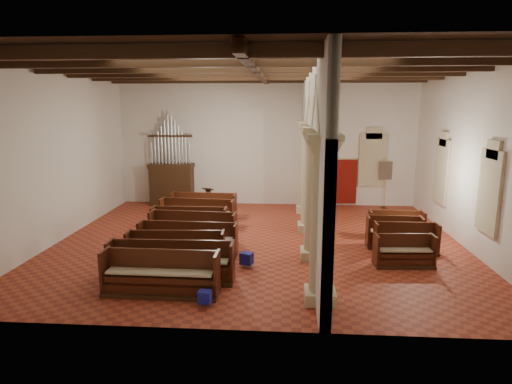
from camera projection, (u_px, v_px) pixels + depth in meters
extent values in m
plane|color=#9D3922|center=(258.00, 242.00, 14.98)|extent=(14.00, 14.00, 0.00)
plane|color=black|center=(258.00, 65.00, 13.78)|extent=(14.00, 14.00, 0.00)
cube|color=white|center=(266.00, 142.00, 20.25)|extent=(14.00, 0.02, 6.00)
cube|color=white|center=(239.00, 193.00, 8.51)|extent=(14.00, 0.02, 6.00)
cube|color=white|center=(58.00, 155.00, 14.86)|extent=(0.02, 12.00, 6.00)
cube|color=white|center=(473.00, 159.00, 13.91)|extent=(0.02, 12.00, 6.00)
cube|color=#C3B991|center=(320.00, 296.00, 10.42)|extent=(0.75, 0.75, 0.30)
cylinder|color=#C3B991|center=(322.00, 225.00, 10.07)|extent=(0.56, 0.56, 3.30)
cube|color=#C3B991|center=(312.00, 254.00, 13.36)|extent=(0.75, 0.75, 0.30)
cylinder|color=#C3B991|center=(314.00, 198.00, 13.00)|extent=(0.56, 0.56, 3.30)
cube|color=#C3B991|center=(308.00, 227.00, 16.29)|extent=(0.75, 0.75, 0.30)
cylinder|color=#C3B991|center=(309.00, 181.00, 15.93)|extent=(0.56, 0.56, 3.30)
cube|color=#C3B991|center=(304.00, 209.00, 19.22)|extent=(0.75, 0.75, 0.30)
cylinder|color=#C3B991|center=(305.00, 169.00, 18.87)|extent=(0.56, 0.56, 3.30)
cube|color=white|center=(314.00, 95.00, 13.85)|extent=(0.25, 11.90, 1.93)
cube|color=#2C6448|center=(491.00, 192.00, 12.60)|extent=(0.03, 1.00, 2.20)
cube|color=#2C6448|center=(442.00, 172.00, 16.51)|extent=(0.03, 1.00, 2.20)
cube|color=#2C6448|center=(373.00, 160.00, 20.05)|extent=(1.00, 0.03, 2.20)
cube|color=#391F12|center=(172.00, 186.00, 20.48)|extent=(2.00, 0.80, 1.80)
cube|color=#391F12|center=(171.00, 166.00, 20.28)|extent=(2.10, 0.85, 0.20)
cube|color=#351E10|center=(209.00, 209.00, 19.62)|extent=(0.47, 0.47, 0.09)
cube|color=#351E10|center=(209.00, 200.00, 19.54)|extent=(0.23, 0.23, 0.94)
cube|color=#351E10|center=(208.00, 189.00, 19.37)|extent=(0.50, 0.43, 0.17)
cube|color=maroon|center=(340.00, 182.00, 20.30)|extent=(1.60, 0.06, 2.10)
cylinder|color=gold|center=(341.00, 159.00, 20.06)|extent=(1.80, 0.04, 0.04)
cone|color=#391F12|center=(384.00, 207.00, 19.97)|extent=(0.36, 0.36, 0.12)
cylinder|color=gold|center=(385.00, 183.00, 19.74)|extent=(0.04, 0.04, 2.37)
cylinder|color=gold|center=(387.00, 160.00, 19.53)|extent=(0.08, 0.69, 0.03)
cube|color=navy|center=(386.00, 170.00, 19.60)|extent=(0.54, 0.06, 0.84)
cube|color=navy|center=(205.00, 297.00, 10.14)|extent=(0.33, 0.28, 0.29)
cube|color=navy|center=(247.00, 258.00, 12.61)|extent=(0.42, 0.38, 0.35)
cube|color=navy|center=(214.00, 239.00, 14.54)|extent=(0.34, 0.31, 0.28)
cylinder|color=white|center=(166.00, 289.00, 10.77)|extent=(0.96, 0.29, 0.10)
cylinder|color=white|center=(159.00, 276.00, 11.59)|extent=(1.13, 0.25, 0.11)
cube|color=#391F12|center=(161.00, 292.00, 10.85)|extent=(2.95, 0.81, 0.11)
cube|color=#42200E|center=(160.00, 282.00, 10.73)|extent=(2.80, 0.48, 0.49)
cube|color=#42200E|center=(163.00, 268.00, 10.92)|extent=(2.79, 0.13, 1.03)
cube|color=#42200E|center=(105.00, 269.00, 10.85)|extent=(0.09, 0.65, 1.03)
cube|color=#42200E|center=(217.00, 272.00, 10.66)|extent=(0.09, 0.65, 1.03)
cube|color=beige|center=(160.00, 272.00, 10.68)|extent=(2.69, 0.44, 0.05)
cube|color=#391F12|center=(172.00, 279.00, 11.67)|extent=(3.42, 0.80, 0.11)
cube|color=#40250D|center=(171.00, 270.00, 11.56)|extent=(3.27, 0.48, 0.48)
cube|color=#40250D|center=(173.00, 257.00, 11.75)|extent=(3.26, 0.13, 1.01)
cube|color=#40250D|center=(111.00, 258.00, 11.69)|extent=(0.08, 0.64, 1.01)
cube|color=#40250D|center=(232.00, 261.00, 11.47)|extent=(0.08, 0.64, 1.01)
cube|color=beige|center=(170.00, 260.00, 11.51)|extent=(3.13, 0.43, 0.05)
cube|color=#391F12|center=(176.00, 264.00, 12.82)|extent=(2.94, 0.86, 0.10)
cube|color=#43170E|center=(175.00, 255.00, 12.72)|extent=(2.77, 0.55, 0.45)
cube|color=#43170E|center=(177.00, 245.00, 12.89)|extent=(2.75, 0.23, 0.94)
cube|color=#43170E|center=(129.00, 246.00, 12.83)|extent=(0.10, 0.60, 0.94)
cube|color=#43170E|center=(223.00, 248.00, 12.64)|extent=(0.10, 0.60, 0.94)
cube|color=beige|center=(175.00, 248.00, 12.67)|extent=(2.66, 0.51, 0.05)
cube|color=#391F12|center=(188.00, 253.00, 13.72)|extent=(3.18, 0.81, 0.10)
cube|color=#3A210C|center=(188.00, 245.00, 13.62)|extent=(3.02, 0.50, 0.45)
cube|color=#3A210C|center=(189.00, 236.00, 13.80)|extent=(3.01, 0.17, 0.96)
cube|color=#3A210C|center=(141.00, 236.00, 13.74)|extent=(0.09, 0.61, 0.96)
cube|color=#3A210C|center=(236.00, 238.00, 13.53)|extent=(0.09, 0.61, 0.96)
cube|color=beige|center=(187.00, 238.00, 13.57)|extent=(2.89, 0.46, 0.05)
cube|color=#391F12|center=(193.00, 242.00, 14.84)|extent=(3.03, 0.94, 0.11)
cube|color=#3C190C|center=(193.00, 234.00, 14.73)|extent=(2.86, 0.61, 0.48)
cube|color=#3C190C|center=(194.00, 225.00, 14.92)|extent=(2.84, 0.26, 1.01)
cube|color=#3C190C|center=(151.00, 226.00, 14.85)|extent=(0.12, 0.64, 1.01)
cube|color=#3C190C|center=(235.00, 227.00, 14.65)|extent=(0.12, 0.64, 1.01)
cube|color=beige|center=(192.00, 227.00, 14.68)|extent=(2.74, 0.56, 0.05)
cube|color=#391F12|center=(190.00, 234.00, 15.72)|extent=(2.74, 0.71, 0.10)
cube|color=#43210E|center=(189.00, 227.00, 15.62)|extent=(2.59, 0.41, 0.46)
cube|color=#43210E|center=(190.00, 219.00, 15.79)|extent=(2.59, 0.08, 0.96)
cube|color=#43210E|center=(153.00, 220.00, 15.73)|extent=(0.07, 0.61, 0.96)
cube|color=#43210E|center=(225.00, 221.00, 15.55)|extent=(0.07, 0.61, 0.96)
cube|color=beige|center=(189.00, 221.00, 15.57)|extent=(2.49, 0.37, 0.05)
cube|color=#391F12|center=(197.00, 225.00, 16.94)|extent=(2.96, 0.92, 0.10)
cube|color=#3C1C0C|center=(197.00, 218.00, 16.83)|extent=(2.79, 0.60, 0.47)
cube|color=#3C1C0C|center=(198.00, 211.00, 17.01)|extent=(2.77, 0.25, 0.99)
cube|color=#3C1C0C|center=(162.00, 211.00, 16.95)|extent=(0.11, 0.63, 0.99)
cube|color=#3C1C0C|center=(233.00, 212.00, 16.75)|extent=(0.11, 0.63, 0.99)
cube|color=beige|center=(197.00, 212.00, 16.78)|extent=(2.68, 0.55, 0.05)
cube|color=#391F12|center=(204.00, 218.00, 18.05)|extent=(2.78, 0.88, 0.10)
cube|color=#39200C|center=(203.00, 211.00, 17.94)|extent=(2.62, 0.55, 0.47)
cube|color=#39200C|center=(204.00, 204.00, 18.12)|extent=(2.60, 0.21, 1.00)
cube|color=#39200C|center=(172.00, 204.00, 18.05)|extent=(0.11, 0.63, 1.00)
cube|color=#39200C|center=(235.00, 205.00, 17.87)|extent=(0.11, 0.63, 1.00)
cube|color=beige|center=(203.00, 205.00, 17.88)|extent=(2.51, 0.51, 0.05)
cube|color=#391F12|center=(403.00, 265.00, 12.74)|extent=(1.77, 0.73, 0.09)
cube|color=#42250E|center=(404.00, 257.00, 12.65)|extent=(1.61, 0.45, 0.41)
cube|color=#42250E|center=(403.00, 247.00, 12.81)|extent=(1.59, 0.15, 0.87)
cube|color=#42250E|center=(376.00, 248.00, 12.72)|extent=(0.09, 0.55, 0.87)
cube|color=#42250E|center=(433.00, 250.00, 12.61)|extent=(0.09, 0.55, 0.87)
cube|color=beige|center=(405.00, 250.00, 12.60)|extent=(1.54, 0.41, 0.05)
cube|color=#391F12|center=(405.00, 252.00, 13.88)|extent=(2.01, 0.68, 0.09)
cube|color=#3B200C|center=(406.00, 244.00, 13.78)|extent=(1.86, 0.40, 0.43)
cube|color=#3B200C|center=(405.00, 235.00, 13.95)|extent=(1.85, 0.08, 0.90)
cube|color=#3B200C|center=(376.00, 236.00, 13.86)|extent=(0.07, 0.57, 0.90)
cube|color=#3B200C|center=(437.00, 237.00, 13.73)|extent=(0.07, 0.57, 0.90)
cube|color=beige|center=(407.00, 237.00, 13.73)|extent=(1.78, 0.36, 0.05)
cube|color=#391F12|center=(393.00, 246.00, 14.43)|extent=(1.84, 0.79, 0.10)
cube|color=#44260E|center=(394.00, 238.00, 14.33)|extent=(1.68, 0.48, 0.45)
cube|color=#44260E|center=(393.00, 229.00, 14.51)|extent=(1.66, 0.14, 0.96)
cube|color=#44260E|center=(368.00, 230.00, 14.41)|extent=(0.10, 0.61, 0.96)
cube|color=#44260E|center=(421.00, 231.00, 14.29)|extent=(0.10, 0.61, 0.96)
cube|color=beige|center=(395.00, 231.00, 14.28)|extent=(1.61, 0.43, 0.05)
cube|color=#391F12|center=(396.00, 237.00, 15.40)|extent=(1.93, 0.68, 0.10)
cube|color=#431D0E|center=(396.00, 230.00, 15.30)|extent=(1.77, 0.39, 0.43)
cube|color=#431D0E|center=(395.00, 222.00, 15.47)|extent=(1.77, 0.07, 0.91)
cube|color=#431D0E|center=(370.00, 223.00, 15.39)|extent=(0.07, 0.57, 0.91)
cube|color=#431D0E|center=(423.00, 224.00, 15.26)|extent=(0.07, 0.57, 0.91)
cube|color=beige|center=(397.00, 224.00, 15.26)|extent=(1.70, 0.35, 0.05)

